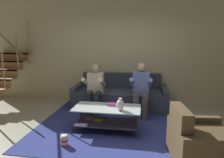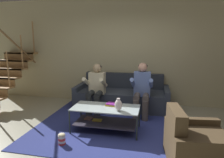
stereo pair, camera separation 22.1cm
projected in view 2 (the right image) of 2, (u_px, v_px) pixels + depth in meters
name	position (u px, v px, depth m)	size (l,w,h in m)	color
ground	(110.00, 143.00, 3.45)	(16.80, 16.80, 0.00)	#A7A68F
back_partition	(129.00, 51.00, 5.54)	(8.40, 0.12, 2.90)	#C1B88D
staircase_run	(2.00, 76.00, 5.28)	(0.97, 2.03, 2.32)	#B1834F
couch	(122.00, 96.00, 5.28)	(2.40, 0.92, 0.87)	#333B48
person_seated_left	(96.00, 86.00, 4.80)	(0.50, 0.58, 1.20)	#272B2C
person_seated_right	(142.00, 88.00, 4.58)	(0.50, 0.58, 1.25)	#534C49
coffee_table	(105.00, 115.00, 3.89)	(1.29, 0.62, 0.48)	#AEC0C1
area_rug	(114.00, 119.00, 4.52)	(3.00, 3.42, 0.01)	navy
vase	(118.00, 105.00, 3.65)	(0.14, 0.14, 0.23)	silver
book_stack	(111.00, 104.00, 3.96)	(0.23, 0.18, 0.05)	gold
armchair	(196.00, 146.00, 2.82)	(0.92, 0.93, 0.82)	#4E3C27
popcorn_tub	(62.00, 139.00, 3.38)	(0.12, 0.12, 0.21)	red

